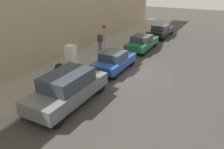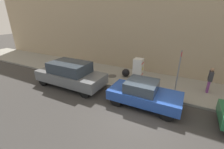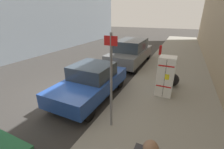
% 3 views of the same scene
% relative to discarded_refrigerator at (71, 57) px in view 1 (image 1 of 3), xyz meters
% --- Properties ---
extents(ground_plane, '(80.00, 80.00, 0.00)m').
position_rel_discarded_refrigerator_xyz_m(ground_plane, '(3.83, 1.44, -0.97)').
color(ground_plane, '#383533').
extents(sidewalk_slab, '(3.86, 44.00, 0.14)m').
position_rel_discarded_refrigerator_xyz_m(sidewalk_slab, '(-0.19, 1.44, -0.90)').
color(sidewalk_slab, gray).
rests_on(sidewalk_slab, ground).
extents(discarded_refrigerator, '(0.65, 0.64, 1.66)m').
position_rel_discarded_refrigerator_xyz_m(discarded_refrigerator, '(0.00, 0.00, 0.00)').
color(discarded_refrigerator, white).
rests_on(discarded_refrigerator, sidewalk_slab).
extents(manhole_cover, '(0.70, 0.70, 0.02)m').
position_rel_discarded_refrigerator_xyz_m(manhole_cover, '(0.21, -2.03, -0.82)').
color(manhole_cover, '#47443F').
rests_on(manhole_cover, sidewalk_slab).
extents(street_sign_post, '(0.36, 0.07, 2.78)m').
position_rel_discarded_refrigerator_xyz_m(street_sign_post, '(1.18, 2.73, 0.72)').
color(street_sign_post, slate).
rests_on(street_sign_post, sidewalk_slab).
extents(trash_bag, '(0.61, 0.61, 0.61)m').
position_rel_discarded_refrigerator_xyz_m(trash_bag, '(-0.25, -1.05, -0.52)').
color(trash_bag, black).
rests_on(trash_bag, sidewalk_slab).
extents(pedestrian_walking_far, '(0.46, 0.22, 1.60)m').
position_rel_discarded_refrigerator_xyz_m(pedestrian_walking_far, '(-0.27, 4.51, 0.09)').
color(pedestrian_walking_far, '#7A3D7F').
rests_on(pedestrian_walking_far, sidewalk_slab).
extents(parked_suv_gray, '(1.98, 4.86, 1.75)m').
position_rel_discarded_refrigerator_xyz_m(parked_suv_gray, '(2.82, -3.91, -0.07)').
color(parked_suv_gray, slate).
rests_on(parked_suv_gray, ground).
extents(parked_hatchback_blue, '(1.78, 3.84, 1.42)m').
position_rel_discarded_refrigerator_xyz_m(parked_hatchback_blue, '(2.82, 1.28, -0.25)').
color(parked_hatchback_blue, '#23479E').
rests_on(parked_hatchback_blue, ground).
extents(parked_sedan_green, '(1.79, 4.36, 1.40)m').
position_rel_discarded_refrigerator_xyz_m(parked_sedan_green, '(2.82, 6.88, -0.24)').
color(parked_sedan_green, '#1E6038').
rests_on(parked_sedan_green, ground).
extents(parked_sedan_dark, '(1.88, 4.70, 1.38)m').
position_rel_discarded_refrigerator_xyz_m(parked_sedan_dark, '(2.82, 12.89, -0.26)').
color(parked_sedan_dark, black).
rests_on(parked_sedan_dark, ground).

